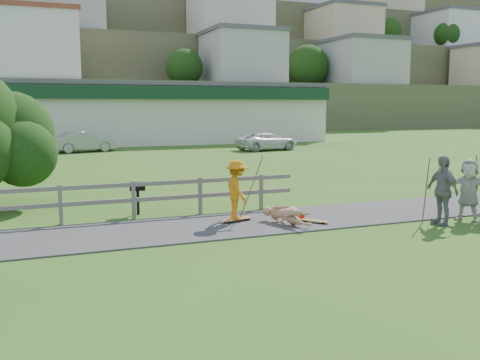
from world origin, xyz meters
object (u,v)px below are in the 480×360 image
at_px(skater_fallen, 286,215).
at_px(bbq, 138,199).
at_px(spectator_b, 442,190).
at_px(car_silver, 84,142).
at_px(spectator_d, 469,190).
at_px(car_white, 267,141).
at_px(skater_rider, 237,193).

xyz_separation_m(skater_fallen, bbq, (-3.48, 2.93, 0.20)).
bearing_deg(spectator_b, car_silver, -165.17).
xyz_separation_m(spectator_d, car_white, (4.48, 23.75, -0.25)).
xyz_separation_m(skater_rider, spectator_d, (6.20, -2.11, 0.05)).
relative_size(spectator_d, bbq, 1.81).
bearing_deg(car_white, bbq, 136.38).
bearing_deg(skater_fallen, car_silver, 75.25).
bearing_deg(spectator_d, skater_rider, -140.80).
height_order(skater_rider, car_silver, skater_rider).
distance_m(skater_fallen, spectator_b, 4.31).
bearing_deg(bbq, skater_fallen, -27.42).
xyz_separation_m(spectator_b, spectator_d, (1.07, 0.14, -0.07)).
xyz_separation_m(skater_fallen, spectator_d, (5.08, -1.30, 0.59)).
height_order(skater_rider, car_white, skater_rider).
height_order(skater_fallen, spectator_d, spectator_d).
relative_size(skater_rider, spectator_b, 0.87).
distance_m(skater_rider, spectator_d, 6.55).
relative_size(skater_rider, car_silver, 0.39).
distance_m(skater_rider, car_white, 24.13).
distance_m(skater_rider, skater_fallen, 1.49).
xyz_separation_m(skater_rider, skater_fallen, (1.13, -0.81, -0.54)).
height_order(skater_rider, spectator_d, spectator_d).
height_order(spectator_d, car_white, spectator_d).
bearing_deg(spectator_d, spectator_b, -114.60).
relative_size(car_white, bbq, 4.66).
height_order(skater_fallen, bbq, bbq).
bearing_deg(spectator_b, car_white, 167.48).
height_order(skater_rider, skater_fallen, skater_rider).
distance_m(car_silver, car_white, 12.91).
distance_m(skater_fallen, spectator_d, 5.27).
distance_m(skater_fallen, car_white, 24.41).
distance_m(spectator_b, bbq, 8.68).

